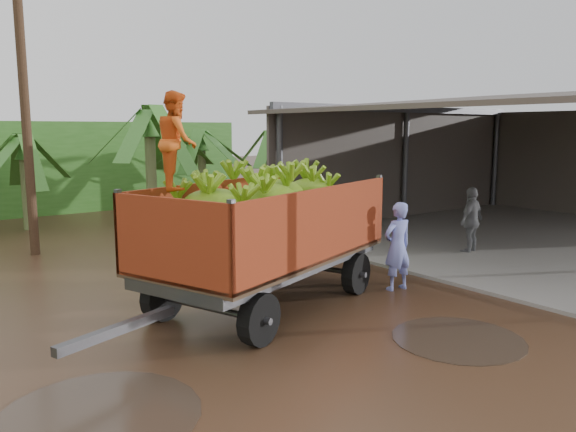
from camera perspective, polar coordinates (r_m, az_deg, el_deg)
The scene contains 6 objects.
ground at distance 9.97m, azimuth -6.09°, elevation -10.65°, with size 100.00×100.00×0.00m, color black.
packing_shed at distance 19.30m, azimuth 22.27°, elevation 5.78°, with size 12.78×10.80×4.76m.
banana_trailer at distance 10.39m, azimuth -2.39°, elevation -1.18°, with size 6.98×3.93×3.93m.
man_blue at distance 11.81m, azimuth 11.05°, elevation -3.04°, with size 0.67×0.44×1.84m, color #7D8AE4.
man_grey at distance 15.65m, azimuth 18.13°, elevation -0.47°, with size 1.06×0.44×1.80m, color slate.
utility_pole at distance 16.14m, azimuth -25.15°, elevation 9.86°, with size 1.20×0.24×7.55m.
Camera 1 is at (-4.81, -8.08, 3.33)m, focal length 35.00 mm.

